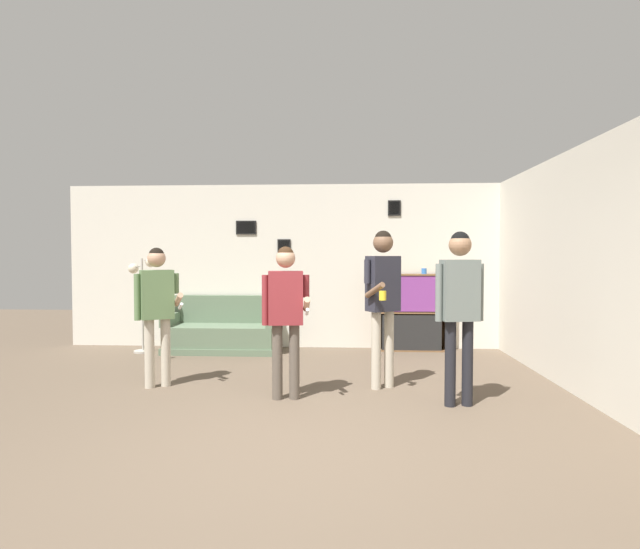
{
  "coord_description": "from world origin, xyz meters",
  "views": [
    {
      "loc": [
        0.49,
        -3.71,
        1.51
      ],
      "look_at": [
        0.18,
        2.26,
        1.29
      ],
      "focal_mm": 28.0,
      "sensor_mm": 36.0,
      "label": 1
    }
  ],
  "objects": [
    {
      "name": "bottle_on_floor",
      "position": [
        -2.18,
        3.45,
        0.11
      ],
      "size": [
        0.06,
        0.06,
        0.29
      ],
      "color": "brown",
      "rests_on": "ground_plane"
    },
    {
      "name": "drinking_cup",
      "position": [
        1.73,
        4.33,
        1.28
      ],
      "size": [
        0.08,
        0.08,
        0.09
      ],
      "color": "blue",
      "rests_on": "bookshelf"
    },
    {
      "name": "ground_plane",
      "position": [
        0.0,
        0.0,
        0.0
      ],
      "size": [
        20.0,
        20.0,
        0.0
      ],
      "primitive_type": "plane",
      "color": "brown"
    },
    {
      "name": "person_watcher_holding_cup",
      "position": [
        0.91,
        1.99,
        1.13
      ],
      "size": [
        0.44,
        0.58,
        1.8
      ],
      "color": "#B7AD99",
      "rests_on": "ground_plane"
    },
    {
      "name": "person_spectator_near_bookshelf",
      "position": [
        1.63,
        1.35,
        1.09
      ],
      "size": [
        0.49,
        0.26,
        1.76
      ],
      "color": "black",
      "rests_on": "ground_plane"
    },
    {
      "name": "wall_back",
      "position": [
        -0.0,
        4.55,
        1.35
      ],
      "size": [
        8.35,
        0.08,
        2.7
      ],
      "color": "silver",
      "rests_on": "ground_plane"
    },
    {
      "name": "bookshelf",
      "position": [
        1.53,
        4.33,
        0.61
      ],
      "size": [
        1.13,
        0.3,
        1.23
      ],
      "color": "brown",
      "rests_on": "ground_plane"
    },
    {
      "name": "person_player_foreground_left",
      "position": [
        -1.69,
        1.91,
        0.98
      ],
      "size": [
        0.59,
        0.37,
        1.61
      ],
      "color": "#B7AD99",
      "rests_on": "ground_plane"
    },
    {
      "name": "person_player_foreground_center",
      "position": [
        -0.15,
        1.5,
        0.99
      ],
      "size": [
        0.53,
        0.43,
        1.62
      ],
      "color": "brown",
      "rests_on": "ground_plane"
    },
    {
      "name": "couch",
      "position": [
        -1.48,
        4.14,
        0.29
      ],
      "size": [
        1.76,
        0.8,
        0.87
      ],
      "color": "#5B7056",
      "rests_on": "ground_plane"
    },
    {
      "name": "floor_lamp",
      "position": [
        -2.71,
        3.95,
        1.03
      ],
      "size": [
        0.44,
        0.28,
        1.5
      ],
      "color": "#ADA89E",
      "rests_on": "ground_plane"
    },
    {
      "name": "wall_right",
      "position": [
        3.0,
        2.26,
        1.35
      ],
      "size": [
        0.06,
        6.92,
        2.7
      ],
      "color": "silver",
      "rests_on": "ground_plane"
    }
  ]
}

